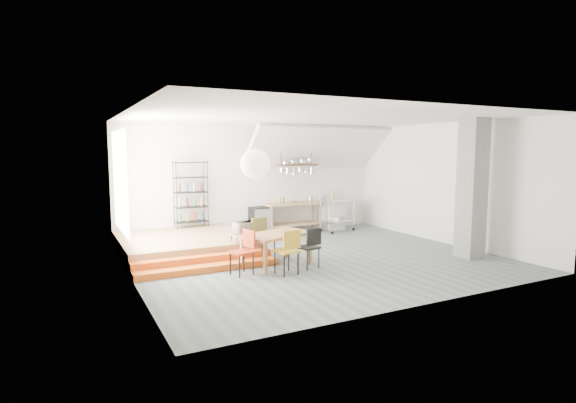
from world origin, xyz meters
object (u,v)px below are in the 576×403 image
mini_fridge (259,221)px  rolling_cart (338,210)px  dining_table (277,237)px  stove (332,214)px

mini_fridge → rolling_cart: bearing=-11.8°
rolling_cart → mini_fridge: 2.46m
dining_table → rolling_cart: bearing=21.3°
rolling_cart → mini_fridge: size_ratio=1.34×
stove → rolling_cart: 0.50m
stove → dining_table: 4.89m
dining_table → mini_fridge: size_ratio=2.04×
stove → mini_fridge: size_ratio=1.42×
rolling_cart → dining_table: bearing=-152.7°
dining_table → stove: bearing=24.7°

